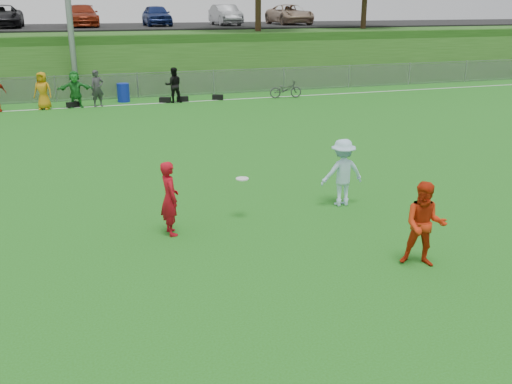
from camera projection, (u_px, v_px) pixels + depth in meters
name	position (u px, v px, depth m)	size (l,w,h in m)	color
ground	(266.00, 249.00, 11.34)	(120.00, 120.00, 0.00)	#236114
sideline_far	(144.00, 104.00, 27.55)	(60.00, 0.10, 0.01)	white
fence	(138.00, 85.00, 29.15)	(58.00, 0.06, 1.30)	gray
berm	(117.00, 51.00, 38.79)	(120.00, 18.00, 3.00)	#204C15
parking_lot	(112.00, 27.00, 40.11)	(120.00, 12.00, 0.10)	black
car_row	(95.00, 16.00, 38.62)	(32.04, 5.18, 1.44)	silver
spectator_row	(81.00, 89.00, 26.44)	(9.01, 0.81, 1.69)	#A2190B
gear_bags	(161.00, 100.00, 27.86)	(7.61, 0.55, 0.26)	black
player_red_left	(170.00, 198.00, 11.85)	(0.58, 0.38, 1.59)	#AE0C19
player_red_center	(425.00, 225.00, 10.42)	(0.78, 0.61, 1.61)	red
player_blue	(342.00, 173.00, 13.58)	(1.05, 0.60, 1.62)	#ADD7F1
frisbee	(242.00, 179.00, 12.68)	(0.29, 0.29, 0.03)	silver
recycling_bin	(123.00, 93.00, 28.06)	(0.60, 0.60, 0.90)	#0E22A1
bicycle	(286.00, 89.00, 29.22)	(0.58, 1.66, 0.87)	#2F2F31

